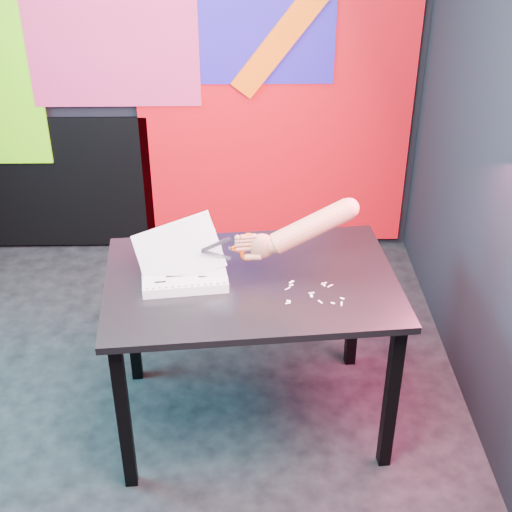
{
  "coord_description": "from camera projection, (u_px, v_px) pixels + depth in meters",
  "views": [
    {
      "loc": [
        0.47,
        -2.5,
        2.32
      ],
      "look_at": [
        0.51,
        -0.1,
        0.87
      ],
      "focal_mm": 50.0,
      "sensor_mm": 36.0,
      "label": 1
    }
  ],
  "objects": [
    {
      "name": "backdrop",
      "position": [
        173.0,
        104.0,
        4.1
      ],
      "size": [
        2.88,
        0.05,
        2.08
      ],
      "color": "red",
      "rests_on": "ground"
    },
    {
      "name": "room",
      "position": [
        118.0,
        133.0,
        2.64
      ],
      "size": [
        3.01,
        3.01,
        2.71
      ],
      "color": "#27272A",
      "rests_on": "ground"
    },
    {
      "name": "hand_forearm",
      "position": [
        303.0,
        229.0,
        2.83
      ],
      "size": [
        0.48,
        0.14,
        0.24
      ],
      "rotation": [
        0.0,
        0.0,
        0.14
      ],
      "color": "#AB6C59",
      "rests_on": "work_table"
    },
    {
      "name": "scissors",
      "position": [
        245.0,
        248.0,
        2.84
      ],
      "size": [
        0.22,
        0.04,
        0.13
      ],
      "rotation": [
        0.0,
        0.0,
        0.14
      ],
      "color": "#A0A0B3",
      "rests_on": "printout_stack"
    },
    {
      "name": "paper_clippings",
      "position": [
        312.0,
        292.0,
        2.8
      ],
      "size": [
        0.23,
        0.18,
        0.0
      ],
      "color": "silver",
      "rests_on": "work_table"
    },
    {
      "name": "printout_stack",
      "position": [
        184.0,
        274.0,
        2.87
      ],
      "size": [
        0.4,
        0.29,
        0.26
      ],
      "rotation": [
        0.0,
        0.0,
        0.12
      ],
      "color": "white",
      "rests_on": "work_table"
    },
    {
      "name": "work_table",
      "position": [
        251.0,
        298.0,
        2.93
      ],
      "size": [
        1.24,
        0.89,
        0.75
      ],
      "rotation": [
        0.0,
        0.0,
        0.09
      ],
      "color": "black",
      "rests_on": "ground"
    }
  ]
}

